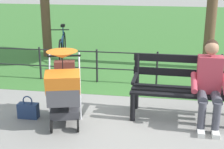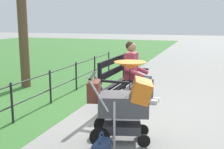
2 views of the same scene
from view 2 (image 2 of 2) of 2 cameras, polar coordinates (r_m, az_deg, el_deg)
The scene contains 5 objects.
ground_plane at distance 5.47m, azimuth 1.64°, elevation -7.29°, with size 60.00×60.00×0.00m, color gray.
park_bench at distance 5.77m, azimuth 1.85°, elevation -0.91°, with size 1.61×0.64×0.96m.
person_on_bench at distance 6.03m, azimuth 4.87°, elevation 1.02°, with size 0.54×0.74×1.28m.
stroller at distance 3.97m, azimuth 2.50°, elevation -5.36°, with size 0.70×0.97×1.15m.
park_fence at distance 6.18m, azimuth -11.09°, elevation -1.33°, with size 7.37×0.04×0.70m.
Camera 2 is at (4.97, 1.50, 1.70)m, focal length 45.26 mm.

